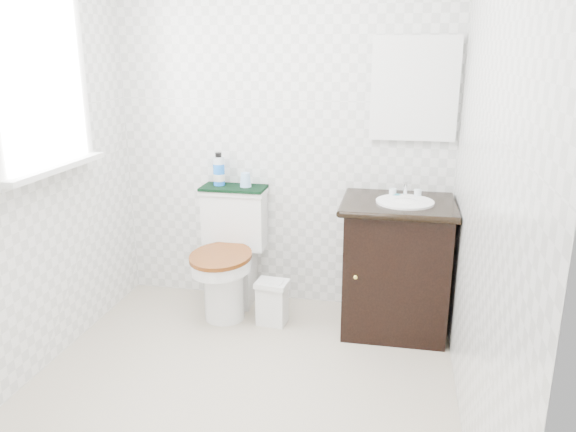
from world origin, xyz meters
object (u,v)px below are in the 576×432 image
(vanity, at_px, (396,263))
(cup, at_px, (246,180))
(toilet, at_px, (230,259))
(mouthwash_bottle, at_px, (219,170))
(trash_bin, at_px, (272,302))

(vanity, relative_size, cup, 9.90)
(vanity, bearing_deg, cup, 168.76)
(toilet, relative_size, mouthwash_bottle, 3.67)
(trash_bin, bearing_deg, toilet, 153.48)
(cup, bearing_deg, trash_bin, -50.70)
(vanity, xyz_separation_m, trash_bin, (-0.76, -0.09, -0.29))
(vanity, xyz_separation_m, mouthwash_bottle, (-1.18, 0.21, 0.48))
(toilet, distance_m, vanity, 1.08)
(mouthwash_bottle, bearing_deg, vanity, -10.11)
(toilet, height_order, cup, cup)
(trash_bin, bearing_deg, vanity, 7.16)
(toilet, distance_m, mouthwash_bottle, 0.59)
(toilet, xyz_separation_m, mouthwash_bottle, (-0.10, 0.15, 0.56))
(vanity, bearing_deg, toilet, 176.58)
(toilet, xyz_separation_m, vanity, (1.08, -0.06, 0.08))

